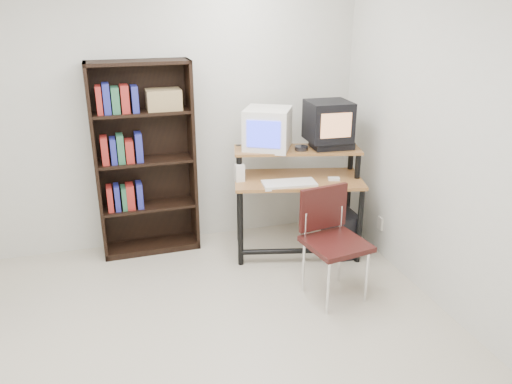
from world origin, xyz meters
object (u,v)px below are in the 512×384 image
object	(u,v)px
computer_desk	(298,183)
crt_monitor	(268,129)
crt_tv	(328,121)
pc_tower	(340,230)
bookshelf	(145,158)
school_chair	(331,232)

from	to	relation	value
computer_desk	crt_monitor	size ratio (longest dim) A/B	2.34
crt_tv	pc_tower	size ratio (longest dim) A/B	0.87
computer_desk	crt_tv	world-z (taller)	crt_tv
crt_tv	crt_monitor	bearing A→B (deg)	167.97
computer_desk	bookshelf	distance (m)	1.42
crt_tv	pc_tower	bearing A→B (deg)	-62.41
computer_desk	pc_tower	world-z (taller)	computer_desk
crt_monitor	crt_tv	size ratio (longest dim) A/B	1.36
crt_tv	school_chair	bearing A→B (deg)	-107.95
computer_desk	school_chair	size ratio (longest dim) A/B	1.42
crt_monitor	pc_tower	xyz separation A→B (m)	(0.63, -0.33, -0.95)
crt_tv	pc_tower	world-z (taller)	crt_tv
computer_desk	bookshelf	size ratio (longest dim) A/B	0.71
pc_tower	computer_desk	bearing A→B (deg)	162.11
computer_desk	crt_tv	size ratio (longest dim) A/B	3.18
pc_tower	bookshelf	xyz separation A→B (m)	(-1.73, 0.57, 0.70)
crt_tv	bookshelf	xyz separation A→B (m)	(-1.63, 0.37, -0.32)
crt_monitor	bookshelf	size ratio (longest dim) A/B	0.30
computer_desk	school_chair	xyz separation A→B (m)	(-0.01, -0.79, -0.14)
school_chair	pc_tower	bearing A→B (deg)	48.23
crt_tv	bookshelf	bearing A→B (deg)	169.58
computer_desk	school_chair	bearing A→B (deg)	-77.62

